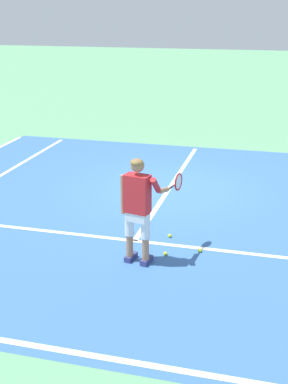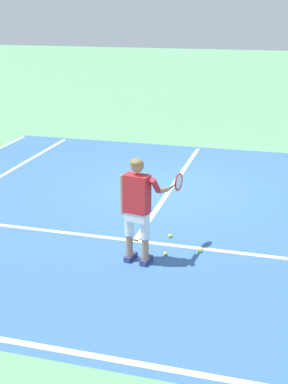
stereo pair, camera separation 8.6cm
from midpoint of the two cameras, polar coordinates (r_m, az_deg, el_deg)
ground_plane at (r=11.59m, az=2.49°, el=0.28°), size 80.00×80.00×0.00m
court_inner_surface at (r=10.52m, az=1.13°, el=-1.75°), size 10.98×9.96×0.00m
line_baseline at (r=6.52m, az=-9.31°, el=-16.69°), size 10.98×0.10×0.01m
line_service at (r=9.08m, az=-1.30°, el=-5.34°), size 8.23×0.10×0.01m
line_centre_service at (r=11.97m, az=2.92°, el=0.93°), size 0.10×6.40×0.01m
tennis_player at (r=7.98m, az=-0.90°, el=-1.29°), size 0.80×1.07×1.71m
tennis_ball_near_feet at (r=9.21m, az=2.56°, el=-4.79°), size 0.07×0.07×0.07m
tennis_ball_by_baseline at (r=8.57m, az=2.07°, el=-6.75°), size 0.07×0.07×0.07m
tennis_ball_mid_court at (r=8.72m, az=5.84°, el=-6.35°), size 0.07×0.07×0.07m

